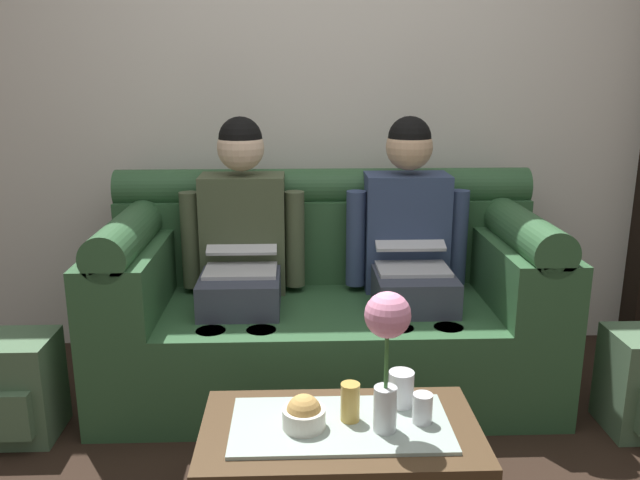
% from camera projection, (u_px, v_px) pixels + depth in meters
% --- Properties ---
extents(back_wall_patterned, '(6.00, 0.12, 2.90)m').
position_uv_depth(back_wall_patterned, '(321.00, 63.00, 3.20)').
color(back_wall_patterned, silver).
rests_on(back_wall_patterned, ground_plane).
extents(couch, '(1.96, 0.88, 0.96)m').
position_uv_depth(couch, '(326.00, 305.00, 2.96)').
color(couch, '#2D5633').
rests_on(couch, ground_plane).
extents(person_left, '(0.56, 0.67, 1.22)m').
position_uv_depth(person_left, '(242.00, 246.00, 2.87)').
color(person_left, '#383D4C').
rests_on(person_left, ground_plane).
extents(person_right, '(0.56, 0.67, 1.22)m').
position_uv_depth(person_right, '(410.00, 245.00, 2.90)').
color(person_right, '#383D4C').
rests_on(person_right, ground_plane).
extents(coffee_table, '(0.87, 0.49, 0.35)m').
position_uv_depth(coffee_table, '(340.00, 439.00, 2.03)').
color(coffee_table, '#47331E').
rests_on(coffee_table, ground_plane).
extents(flower_vase, '(0.14, 0.14, 0.44)m').
position_uv_depth(flower_vase, '(387.00, 336.00, 1.89)').
color(flower_vase, silver).
rests_on(flower_vase, coffee_table).
extents(snack_bowl, '(0.13, 0.13, 0.11)m').
position_uv_depth(snack_bowl, '(304.00, 415.00, 1.98)').
color(snack_bowl, silver).
rests_on(snack_bowl, coffee_table).
extents(cup_near_left, '(0.08, 0.08, 0.12)m').
position_uv_depth(cup_near_left, '(401.00, 388.00, 2.11)').
color(cup_near_left, silver).
rests_on(cup_near_left, coffee_table).
extents(cup_near_right, '(0.06, 0.06, 0.12)m').
position_uv_depth(cup_near_right, '(350.00, 402.00, 2.01)').
color(cup_near_right, gold).
rests_on(cup_near_right, coffee_table).
extents(cup_far_center, '(0.06, 0.06, 0.10)m').
position_uv_depth(cup_far_center, '(422.00, 408.00, 2.00)').
color(cup_far_center, silver).
rests_on(cup_far_center, coffee_table).
extents(backpack_left, '(0.28, 0.31, 0.41)m').
position_uv_depth(backpack_left, '(19.00, 388.00, 2.54)').
color(backpack_left, '#4C6B4C').
rests_on(backpack_left, ground_plane).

